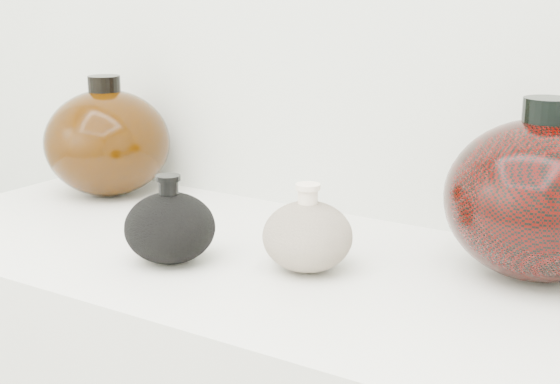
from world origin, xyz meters
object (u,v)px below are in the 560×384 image
Objects in this scene: cream_gourd_vase at (307,236)px; right_round_pot at (540,199)px; black_gourd_vase at (170,227)px; left_round_pot at (107,142)px.

right_round_pot is (0.26, 0.14, 0.06)m from cream_gourd_vase.
right_round_pot is at bearing 28.08° from cream_gourd_vase.
black_gourd_vase is 0.49m from right_round_pot.
left_round_pot is at bearing 146.33° from black_gourd_vase.
right_round_pot is at bearing -0.44° from left_round_pot.
left_round_pot reaches higher than black_gourd_vase.
right_round_pot is (0.77, -0.01, 0.01)m from left_round_pot.
black_gourd_vase is 0.44× the size of right_round_pot.
right_round_pot reaches higher than left_round_pot.
black_gourd_vase is at bearing -154.10° from right_round_pot.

